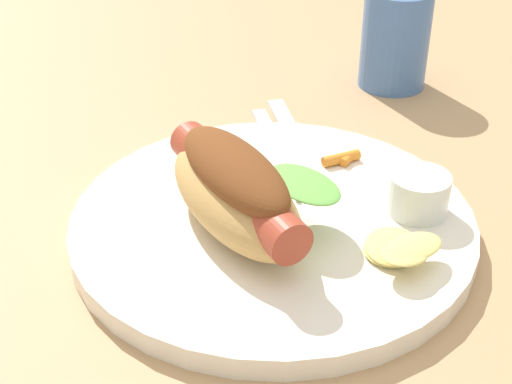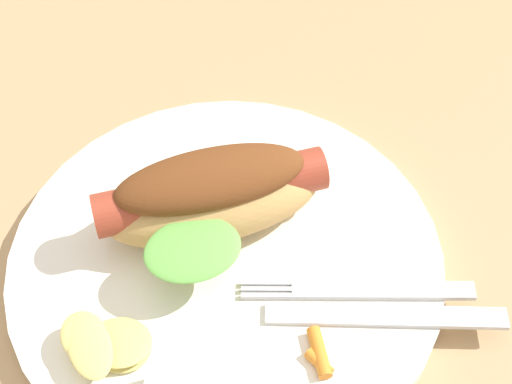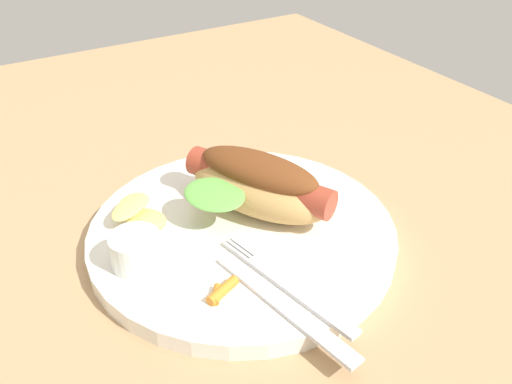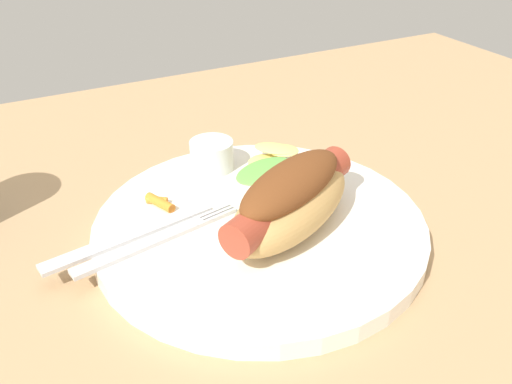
{
  "view_description": "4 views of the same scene",
  "coord_description": "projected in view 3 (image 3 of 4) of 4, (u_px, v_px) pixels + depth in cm",
  "views": [
    {
      "loc": [
        42.38,
        0.15,
        30.43
      ],
      "look_at": [
        1.39,
        1.58,
        4.34
      ],
      "focal_mm": 51.02,
      "sensor_mm": 36.0,
      "label": 1
    },
    {
      "loc": [
        -7.23,
        29.29,
        43.88
      ],
      "look_at": [
        -1.65,
        0.79,
        6.57
      ],
      "focal_mm": 54.1,
      "sensor_mm": 36.0,
      "label": 2
    },
    {
      "loc": [
        -35.57,
        22.62,
        32.48
      ],
      "look_at": [
        -1.47,
        2.03,
        6.03
      ],
      "focal_mm": 38.56,
      "sensor_mm": 36.0,
      "label": 3
    },
    {
      "loc": [
        -18.05,
        -31.37,
        27.88
      ],
      "look_at": [
        0.19,
        3.73,
        3.66
      ],
      "focal_mm": 37.96,
      "sensor_mm": 36.0,
      "label": 4
    }
  ],
  "objects": [
    {
      "name": "plate",
      "position": [
        241.0,
        231.0,
        0.52
      ],
      "size": [
        28.49,
        28.49,
        1.6
      ],
      "primitive_type": "cylinder",
      "color": "white",
      "rests_on": "ground_plane"
    },
    {
      "name": "chips_pile",
      "position": [
        140.0,
        214.0,
        0.51
      ],
      "size": [
        6.6,
        6.09,
        1.9
      ],
      "color": "#E0CE70",
      "rests_on": "plate"
    },
    {
      "name": "hot_dog",
      "position": [
        254.0,
        185.0,
        0.51
      ],
      "size": [
        15.73,
        13.6,
        6.0
      ],
      "rotation": [
        0.0,
        0.0,
        0.46
      ],
      "color": "tan",
      "rests_on": "plate"
    },
    {
      "name": "carrot_garnish",
      "position": [
        221.0,
        292.0,
        0.43
      ],
      "size": [
        2.03,
        3.23,
        0.85
      ],
      "color": "orange",
      "rests_on": "plate"
    },
    {
      "name": "fork",
      "position": [
        289.0,
        286.0,
        0.44
      ],
      "size": [
        14.7,
        3.94,
        0.4
      ],
      "rotation": [
        0.0,
        0.0,
        0.19
      ],
      "color": "silver",
      "rests_on": "plate"
    },
    {
      "name": "knife",
      "position": [
        284.0,
        306.0,
        0.42
      ],
      "size": [
        14.93,
        3.88,
        0.36
      ],
      "primitive_type": "cube",
      "rotation": [
        0.0,
        0.0,
        0.17
      ],
      "color": "silver",
      "rests_on": "plate"
    },
    {
      "name": "ground_plane",
      "position": [
        266.0,
        238.0,
        0.54
      ],
      "size": [
        120.0,
        90.0,
        1.8
      ],
      "primitive_type": "cube",
      "color": "tan"
    },
    {
      "name": "sauce_ramekin",
      "position": [
        135.0,
        249.0,
        0.46
      ],
      "size": [
        4.31,
        4.31,
        2.92
      ],
      "primitive_type": "cylinder",
      "color": "white",
      "rests_on": "plate"
    }
  ]
}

